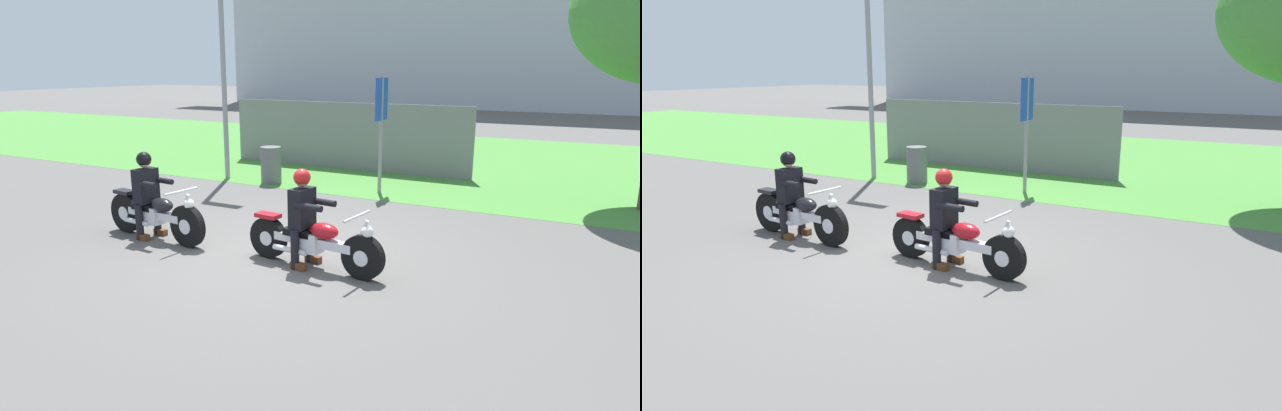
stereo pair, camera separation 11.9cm
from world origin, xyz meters
TOP-DOWN VIEW (x-y plane):
  - ground at (0.00, 0.00)m, footprint 120.00×120.00m
  - grass_verge at (0.00, 9.87)m, footprint 60.00×12.00m
  - motorcycle_lead at (0.71, -0.27)m, footprint 2.19×0.66m
  - rider_lead at (0.54, -0.25)m, footprint 0.57×0.49m
  - motorcycle_follow at (-2.18, -0.32)m, footprint 2.13×0.66m
  - rider_follow at (-2.35, -0.30)m, footprint 0.57×0.49m
  - streetlight_pole at (-4.19, 4.26)m, footprint 0.96×0.20m
  - trash_can at (-3.01, 4.29)m, footprint 0.49×0.49m
  - sign_banner at (-0.33, 4.60)m, footprint 0.08×0.60m
  - fence_segment at (-2.35, 6.93)m, footprint 7.00×0.06m

SIDE VIEW (x-z plane):
  - ground at x=0.00m, z-range 0.00..0.00m
  - grass_verge at x=0.00m, z-range 0.00..0.01m
  - motorcycle_lead at x=0.71m, z-range -0.05..0.81m
  - motorcycle_follow at x=-2.18m, z-range -0.04..0.85m
  - trash_can at x=-3.01m, z-range 0.00..0.88m
  - rider_lead at x=0.54m, z-range 0.11..1.50m
  - rider_follow at x=-2.35m, z-range 0.12..1.53m
  - fence_segment at x=-2.35m, z-range 0.00..1.80m
  - sign_banner at x=-0.33m, z-range 0.42..3.02m
  - streetlight_pole at x=-4.19m, z-range 0.72..6.60m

